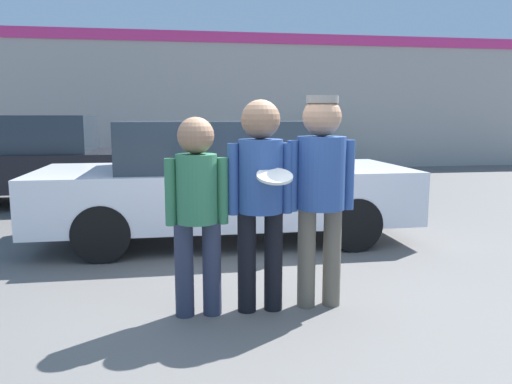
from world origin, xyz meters
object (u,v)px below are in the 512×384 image
person_middle_with_frisbee (260,187)px  parked_car_near (223,181)px  shrub (319,151)px  person_left (197,202)px  parked_car_far (33,160)px  person_right (321,180)px

person_middle_with_frisbee → parked_car_near: (-0.06, 2.50, -0.27)m
shrub → person_left: bearing=-111.5°
parked_car_near → person_left: bearing=-100.1°
parked_car_near → parked_car_far: size_ratio=1.10×
person_left → person_middle_with_frisbee: bearing=1.6°
person_middle_with_frisbee → shrub: bearing=71.0°
parked_car_near → parked_car_far: 4.47m
parked_car_far → person_right: bearing=-56.7°
person_left → person_right: bearing=2.0°
person_middle_with_frisbee → shrub: person_middle_with_frisbee is taller
parked_car_near → parked_car_far: parked_car_far is taller
person_right → parked_car_far: size_ratio=0.41×
parked_car_near → shrub: size_ratio=3.99×
person_left → shrub: bearing=68.5°
person_right → person_middle_with_frisbee: bearing=-177.6°
person_right → parked_car_near: bearing=102.8°
shrub → parked_car_near: bearing=-114.9°
person_right → shrub: size_ratio=1.49×
person_right → parked_car_near: person_right is taller
person_left → shrub: person_left is taller
parked_car_far → shrub: (6.67, 4.40, -0.21)m
person_left → parked_car_near: bearing=79.9°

